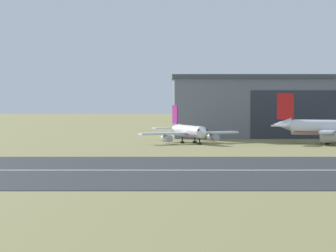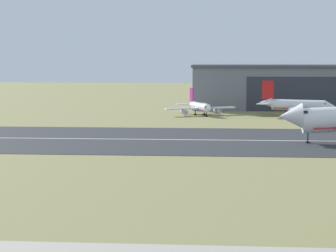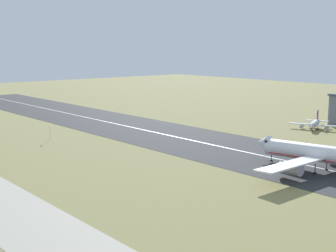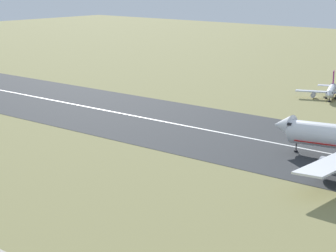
# 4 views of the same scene
# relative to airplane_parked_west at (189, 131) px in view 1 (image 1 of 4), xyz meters

# --- Properties ---
(runway_strip) EXTENTS (464.88, 44.70, 0.06)m
(runway_strip) POSITION_rel_airplane_parked_west_xyz_m (-6.26, -58.28, -2.40)
(runway_strip) COLOR #2B2D30
(runway_strip) RESTS_ON ground_plane
(runway_centreline) EXTENTS (418.39, 0.70, 0.01)m
(runway_centreline) POSITION_rel_airplane_parked_west_xyz_m (-6.26, -58.28, -2.37)
(runway_centreline) COLOR silver
(runway_centreline) RESTS_ON runway_strip
(airplane_parked_west) EXTENTS (20.87, 18.27, 7.77)m
(airplane_parked_west) POSITION_rel_airplane_parked_west_xyz_m (0.00, 0.00, 0.00)
(airplane_parked_west) COLOR silver
(airplane_parked_west) RESTS_ON ground_plane
(airplane_parked_centre) EXTENTS (22.70, 20.59, 10.32)m
(airplane_parked_centre) POSITION_rel_airplane_parked_west_xyz_m (28.13, -2.91, 0.81)
(airplane_parked_centre) COLOR silver
(airplane_parked_centre) RESTS_ON ground_plane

